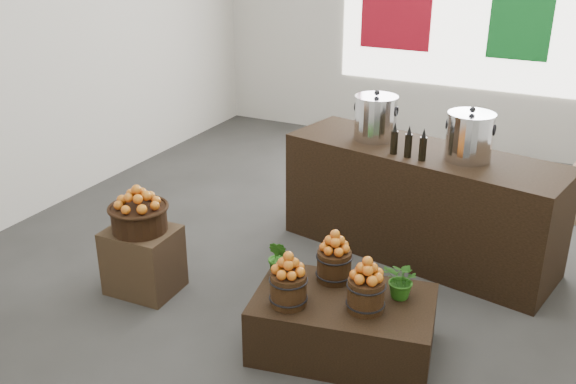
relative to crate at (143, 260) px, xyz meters
The scene contains 18 objects.
ground 1.57m from the crate, 44.35° to the left, with size 7.00×7.00×0.00m, color #383836.
deco_green_right 5.18m from the crate, 66.19° to the left, with size 0.70×0.04×1.00m, color #106822.
crate is the anchor object (origin of this frame).
wicker_basket 0.36m from the crate, ahead, with size 0.42×0.42×0.19m, color black.
apples_in_basket 0.54m from the crate, ahead, with size 0.33×0.33×0.18m, color #A3050D, non-canonical shape.
display_table 1.70m from the crate, ahead, with size 1.19×0.73×0.41m, color black.
apple_bucket_front_left 1.44m from the crate, 10.08° to the right, with size 0.24×0.24×0.22m, color #3A2210.
apples_in_bucket_front_left 1.49m from the crate, 10.08° to the right, with size 0.18×0.18×0.16m, color #A3050D, non-canonical shape.
apple_bucket_front_right 1.89m from the crate, ahead, with size 0.24×0.24×0.22m, color #3A2210.
apples_in_bucket_front_right 1.92m from the crate, ahead, with size 0.18×0.18×0.16m, color #A3050D, non-canonical shape.
apple_bucket_rear 1.57m from the crate, ahead, with size 0.24×0.24×0.22m, color #3A2210.
apples_in_bucket_rear 1.62m from the crate, ahead, with size 0.18×0.18×0.16m, color #A3050D, non-canonical shape.
herb_garnish_right 2.06m from the crate, ahead, with size 0.24×0.21×0.27m, color #205812.
herb_garnish_left 1.21m from the crate, ahead, with size 0.15×0.12×0.28m, color #205812.
counter 2.37m from the crate, 41.83° to the left, with size 2.35×0.75×0.96m, color black.
stock_pot_left 2.28m from the crate, 52.37° to the left, with size 0.36×0.36×0.36m, color silver.
stock_pot_center 2.74m from the crate, 35.22° to the left, with size 0.36×0.36×0.36m, color silver.
oil_cruets 2.33m from the crate, 38.12° to the left, with size 0.26×0.06×0.27m, color black, non-canonical shape.
Camera 1 is at (1.88, -4.53, 2.73)m, focal length 40.00 mm.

